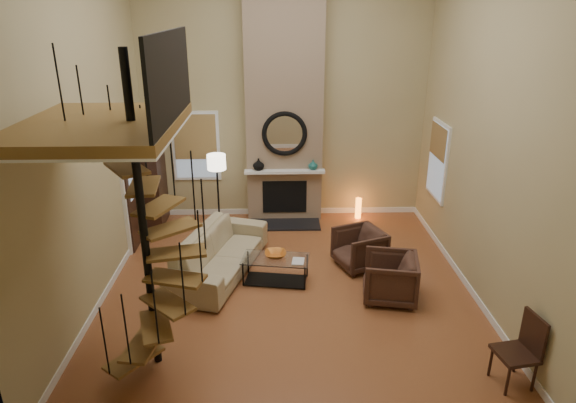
{
  "coord_description": "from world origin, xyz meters",
  "views": [
    {
      "loc": [
        -0.23,
        -7.34,
        4.42
      ],
      "look_at": [
        0.0,
        0.4,
        1.4
      ],
      "focal_mm": 31.4,
      "sensor_mm": 36.0,
      "label": 1
    }
  ],
  "objects_px": {
    "armchair_far": "(395,278)",
    "coffee_table": "(276,267)",
    "armchair_near": "(363,248)",
    "accent_lamp": "(358,208)",
    "hutch": "(153,181)",
    "sofa": "(219,252)",
    "floor_lamp": "(217,169)",
    "side_chair": "(523,347)"
  },
  "relations": [
    {
      "from": "armchair_far",
      "to": "coffee_table",
      "type": "height_order",
      "value": "armchair_far"
    },
    {
      "from": "armchair_near",
      "to": "accent_lamp",
      "type": "distance_m",
      "value": 2.17
    },
    {
      "from": "armchair_far",
      "to": "coffee_table",
      "type": "relative_size",
      "value": 0.71
    },
    {
      "from": "hutch",
      "to": "sofa",
      "type": "relative_size",
      "value": 0.75
    },
    {
      "from": "hutch",
      "to": "coffee_table",
      "type": "bearing_deg",
      "value": -45.58
    },
    {
      "from": "floor_lamp",
      "to": "armchair_near",
      "type": "bearing_deg",
      "value": -28.01
    },
    {
      "from": "accent_lamp",
      "to": "side_chair",
      "type": "height_order",
      "value": "side_chair"
    },
    {
      "from": "sofa",
      "to": "side_chair",
      "type": "xyz_separation_m",
      "value": [
        3.99,
        -2.91,
        0.13
      ]
    },
    {
      "from": "sofa",
      "to": "side_chair",
      "type": "bearing_deg",
      "value": -109.14
    },
    {
      "from": "armchair_far",
      "to": "side_chair",
      "type": "distance_m",
      "value": 2.28
    },
    {
      "from": "armchair_far",
      "to": "sofa",
      "type": "bearing_deg",
      "value": -96.84
    },
    {
      "from": "armchair_near",
      "to": "coffee_table",
      "type": "relative_size",
      "value": 0.67
    },
    {
      "from": "hutch",
      "to": "coffee_table",
      "type": "height_order",
      "value": "hutch"
    },
    {
      "from": "floor_lamp",
      "to": "hutch",
      "type": "bearing_deg",
      "value": 155.91
    },
    {
      "from": "floor_lamp",
      "to": "accent_lamp",
      "type": "bearing_deg",
      "value": 13.34
    },
    {
      "from": "floor_lamp",
      "to": "accent_lamp",
      "type": "xyz_separation_m",
      "value": [
        2.99,
        0.71,
        -1.16
      ]
    },
    {
      "from": "armchair_near",
      "to": "coffee_table",
      "type": "distance_m",
      "value": 1.67
    },
    {
      "from": "armchair_far",
      "to": "accent_lamp",
      "type": "distance_m",
      "value": 3.26
    },
    {
      "from": "armchair_far",
      "to": "coffee_table",
      "type": "xyz_separation_m",
      "value": [
        -1.91,
        0.57,
        -0.07
      ]
    },
    {
      "from": "side_chair",
      "to": "coffee_table",
      "type": "bearing_deg",
      "value": 139.56
    },
    {
      "from": "armchair_far",
      "to": "side_chair",
      "type": "bearing_deg",
      "value": 39.6
    },
    {
      "from": "armchair_near",
      "to": "side_chair",
      "type": "distance_m",
      "value": 3.42
    },
    {
      "from": "floor_lamp",
      "to": "coffee_table",
      "type": "bearing_deg",
      "value": -60.1
    },
    {
      "from": "sofa",
      "to": "coffee_table",
      "type": "height_order",
      "value": "sofa"
    },
    {
      "from": "armchair_near",
      "to": "armchair_far",
      "type": "height_order",
      "value": "armchair_far"
    },
    {
      "from": "hutch",
      "to": "floor_lamp",
      "type": "bearing_deg",
      "value": -24.09
    },
    {
      "from": "coffee_table",
      "to": "armchair_near",
      "type": "bearing_deg",
      "value": 18.89
    },
    {
      "from": "hutch",
      "to": "sofa",
      "type": "distance_m",
      "value": 2.83
    },
    {
      "from": "coffee_table",
      "to": "accent_lamp",
      "type": "height_order",
      "value": "accent_lamp"
    },
    {
      "from": "floor_lamp",
      "to": "accent_lamp",
      "type": "relative_size",
      "value": 3.69
    },
    {
      "from": "armchair_far",
      "to": "side_chair",
      "type": "xyz_separation_m",
      "value": [
        1.1,
        -2.0,
        0.17
      ]
    },
    {
      "from": "sofa",
      "to": "coffee_table",
      "type": "bearing_deg",
      "value": -92.49
    },
    {
      "from": "coffee_table",
      "to": "side_chair",
      "type": "xyz_separation_m",
      "value": [
        3.01,
        -2.56,
        0.24
      ]
    },
    {
      "from": "armchair_near",
      "to": "hutch",
      "type": "bearing_deg",
      "value": -138.45
    },
    {
      "from": "side_chair",
      "to": "armchair_far",
      "type": "bearing_deg",
      "value": 118.88
    },
    {
      "from": "hutch",
      "to": "armchair_near",
      "type": "bearing_deg",
      "value": -26.69
    },
    {
      "from": "sofa",
      "to": "floor_lamp",
      "type": "distance_m",
      "value": 1.93
    },
    {
      "from": "sofa",
      "to": "floor_lamp",
      "type": "relative_size",
      "value": 1.47
    },
    {
      "from": "armchair_near",
      "to": "floor_lamp",
      "type": "distance_m",
      "value": 3.26
    },
    {
      "from": "hutch",
      "to": "armchair_near",
      "type": "xyz_separation_m",
      "value": [
        4.15,
        -2.09,
        -0.6
      ]
    },
    {
      "from": "hutch",
      "to": "accent_lamp",
      "type": "xyz_separation_m",
      "value": [
        4.42,
        0.07,
        -0.7
      ]
    },
    {
      "from": "hutch",
      "to": "accent_lamp",
      "type": "height_order",
      "value": "hutch"
    }
  ]
}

